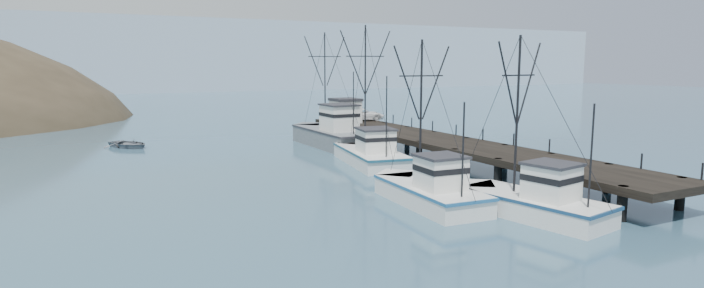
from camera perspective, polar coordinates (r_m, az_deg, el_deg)
name	(u,v)px	position (r m, az deg, el deg)	size (l,w,h in m)	color
ground	(409,230)	(29.40, 5.93, -8.85)	(400.00, 400.00, 0.00)	#31556E
pier	(443,143)	(49.73, 9.49, 0.13)	(6.00, 44.00, 2.00)	black
distant_ridge	(157,90)	(195.37, -19.64, 5.26)	(360.00, 40.00, 26.00)	#9EB2C6
trawler_near	(528,202)	(33.25, 17.78, -5.72)	(4.96, 10.44, 10.63)	white
trawler_mid	(427,191)	(34.69, 7.83, -4.83)	(4.04, 10.51, 10.51)	white
trawler_far	(369,154)	(48.33, 1.78, -1.04)	(5.73, 12.33, 12.39)	white
work_vessel	(331,134)	(58.52, -2.20, 0.99)	(4.44, 14.55, 12.36)	slate
pier_shed	(345,110)	(63.00, -0.68, 3.52)	(3.00, 3.20, 2.80)	silver
pickup_truck	(363,114)	(65.54, 1.16, 3.09)	(2.37, 5.13, 1.43)	white
motorboat	(129,147)	(62.09, -22.16, -0.34)	(3.67, 5.13, 1.06)	slate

